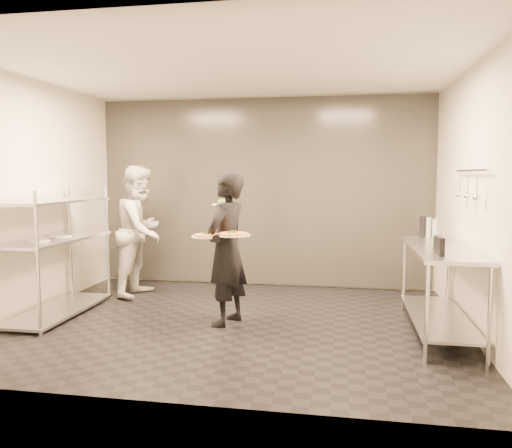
% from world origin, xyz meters
% --- Properties ---
extents(room_shell, '(5.00, 4.00, 2.80)m').
position_xyz_m(room_shell, '(0.00, 1.18, 1.40)').
color(room_shell, black).
rests_on(room_shell, ground).
extents(pass_rack, '(0.60, 1.60, 1.50)m').
position_xyz_m(pass_rack, '(-2.15, -0.00, 0.77)').
color(pass_rack, silver).
rests_on(pass_rack, ground).
extents(prep_counter, '(0.60, 1.80, 0.92)m').
position_xyz_m(prep_counter, '(2.18, 0.00, 0.63)').
color(prep_counter, silver).
rests_on(prep_counter, ground).
extents(utensil_rail, '(0.07, 1.20, 0.31)m').
position_xyz_m(utensil_rail, '(2.43, -0.00, 1.55)').
color(utensil_rail, silver).
rests_on(utensil_rail, room_shell).
extents(waiter, '(0.57, 0.71, 1.70)m').
position_xyz_m(waiter, '(-0.08, -0.03, 0.85)').
color(waiter, black).
rests_on(waiter, ground).
extents(chef, '(0.75, 0.92, 1.78)m').
position_xyz_m(chef, '(-1.55, 1.10, 0.89)').
color(chef, beige).
rests_on(chef, ground).
extents(pizza_plate_near, '(0.34, 0.34, 0.05)m').
position_xyz_m(pizza_plate_near, '(-0.24, -0.21, 1.01)').
color(pizza_plate_near, silver).
rests_on(pizza_plate_near, waiter).
extents(pizza_plate_far, '(0.36, 0.36, 0.05)m').
position_xyz_m(pizza_plate_far, '(0.05, -0.26, 1.03)').
color(pizza_plate_far, silver).
rests_on(pizza_plate_far, waiter).
extents(salad_plate, '(0.25, 0.25, 0.07)m').
position_xyz_m(salad_plate, '(-0.19, 0.28, 1.34)').
color(salad_plate, silver).
rests_on(salad_plate, waiter).
extents(pos_monitor, '(0.06, 0.23, 0.17)m').
position_xyz_m(pos_monitor, '(2.06, -0.54, 1.00)').
color(pos_monitor, black).
rests_on(pos_monitor, prep_counter).
extents(bottle_green, '(0.07, 0.07, 0.24)m').
position_xyz_m(bottle_green, '(2.18, 0.80, 1.04)').
color(bottle_green, gray).
rests_on(bottle_green, prep_counter).
extents(bottle_clear, '(0.07, 0.07, 0.22)m').
position_xyz_m(bottle_clear, '(2.26, 0.80, 1.03)').
color(bottle_clear, gray).
rests_on(bottle_clear, prep_counter).
extents(bottle_dark, '(0.07, 0.07, 0.25)m').
position_xyz_m(bottle_dark, '(2.11, 0.80, 1.04)').
color(bottle_dark, black).
rests_on(bottle_dark, prep_counter).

